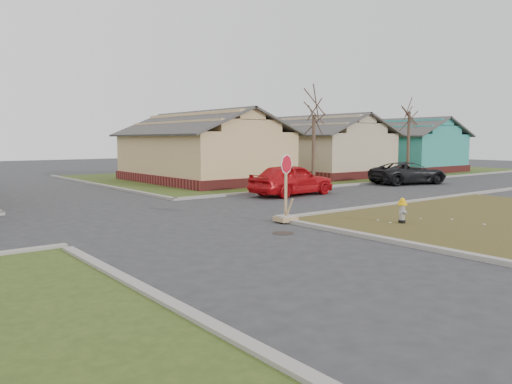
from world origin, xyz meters
TOP-DOWN VIEW (x-y plane):
  - ground at (0.00, 0.00)m, footprint 120.00×120.00m
  - verge_far_right at (22.00, 18.00)m, footprint 37.00×19.00m
  - curbs at (0.00, 5.00)m, footprint 80.00×40.00m
  - manhole at (2.20, -0.50)m, footprint 0.64×0.64m
  - side_house_yellow at (10.00, 16.50)m, footprint 7.60×11.60m
  - side_house_tan at (20.00, 16.50)m, footprint 7.60×11.60m
  - side_house_teal at (30.00, 16.50)m, footprint 7.60×11.60m
  - tree_mid_right at (14.00, 10.20)m, footprint 0.22×0.22m
  - tree_far_right at (24.00, 10.50)m, footprint 0.22×0.22m
  - fire_hydrant at (6.30, -1.72)m, footprint 0.31×0.31m
  - stop_sign at (3.55, 0.91)m, footprint 0.64×0.62m
  - red_sedan at (9.26, 6.91)m, footprint 4.70×2.04m
  - dark_pickup at (19.32, 7.15)m, footprint 5.35×3.50m

SIDE VIEW (x-z plane):
  - ground at x=0.00m, z-range 0.00..0.00m
  - curbs at x=0.00m, z-range -0.06..0.06m
  - manhole at x=2.20m, z-range 0.00..0.01m
  - verge_far_right at x=22.00m, z-range 0.00..0.05m
  - fire_hydrant at x=6.30m, z-range 0.09..0.92m
  - stop_sign at x=3.55m, z-range -0.59..1.66m
  - dark_pickup at x=19.32m, z-range 0.00..1.37m
  - red_sedan at x=9.26m, z-range 0.00..1.58m
  - tree_mid_right at x=14.00m, z-range 0.05..4.25m
  - side_house_yellow at x=10.00m, z-range -0.16..4.54m
  - side_house_tan at x=20.00m, z-range -0.16..4.54m
  - side_house_teal at x=30.00m, z-range -0.16..4.54m
  - tree_far_right at x=24.00m, z-range 0.05..4.81m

